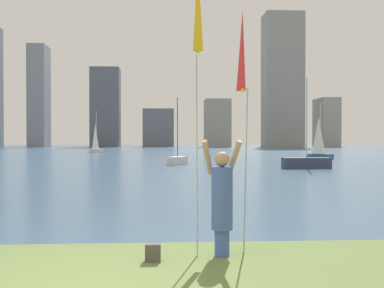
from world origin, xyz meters
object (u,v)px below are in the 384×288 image
(sailboat_3, at_px, (306,162))
(sailboat_5, at_px, (319,139))
(sailboat_1, at_px, (96,139))
(kite_flag_left, at_px, (198,13))
(sailboat_4, at_px, (177,160))
(person, at_px, (222,199))
(kite_flag_right, at_px, (242,56))
(bag, at_px, (153,253))

(sailboat_3, relative_size, sailboat_5, 1.13)
(sailboat_1, relative_size, sailboat_5, 1.07)
(kite_flag_left, distance_m, sailboat_4, 25.87)
(kite_flag_left, bearing_deg, person, 18.01)
(person, height_order, kite_flag_right, kite_flag_right)
(sailboat_4, bearing_deg, sailboat_1, 109.41)
(sailboat_1, bearing_deg, bag, -80.94)
(person, distance_m, sailboat_1, 53.33)
(sailboat_4, height_order, sailboat_5, sailboat_5)
(sailboat_5, bearing_deg, kite_flag_left, -111.25)
(sailboat_1, xyz_separation_m, sailboat_4, (9.50, -26.96, -1.32))
(kite_flag_left, relative_size, sailboat_1, 0.88)
(person, xyz_separation_m, sailboat_5, (12.60, 33.28, 0.86))
(kite_flag_left, distance_m, sailboat_5, 35.90)
(bag, distance_m, sailboat_4, 25.82)
(person, bearing_deg, kite_flag_right, 68.37)
(bag, bearing_deg, person, 14.86)
(sailboat_4, relative_size, sailboat_5, 0.95)
(sailboat_1, distance_m, sailboat_5, 29.27)
(person, bearing_deg, kite_flag_left, -143.43)
(kite_flag_left, bearing_deg, sailboat_1, 99.82)
(kite_flag_left, relative_size, sailboat_4, 0.99)
(sailboat_1, relative_size, sailboat_3, 0.95)
(kite_flag_right, xyz_separation_m, sailboat_4, (-0.39, 25.05, -2.91))
(kite_flag_left, xyz_separation_m, kite_flag_right, (0.78, 0.59, -0.54))
(sailboat_1, bearing_deg, sailboat_3, -61.60)
(kite_flag_right, bearing_deg, kite_flag_left, -142.98)
(sailboat_3, bearing_deg, person, -110.31)
(person, relative_size, kite_flag_right, 0.46)
(person, height_order, sailboat_3, sailboat_3)
(kite_flag_right, height_order, bag, kite_flag_right)
(person, height_order, sailboat_4, sailboat_4)
(kite_flag_right, bearing_deg, sailboat_4, 90.89)
(person, bearing_deg, bag, -146.58)
(sailboat_1, bearing_deg, sailboat_5, -40.98)
(bag, distance_m, sailboat_5, 36.28)
(person, relative_size, bag, 6.94)
(kite_flag_right, bearing_deg, sailboat_3, 70.23)
(kite_flag_right, relative_size, sailboat_5, 0.82)
(kite_flag_right, bearing_deg, person, -130.20)
(kite_flag_left, bearing_deg, sailboat_3, 68.86)
(bag, relative_size, sailboat_3, 0.05)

